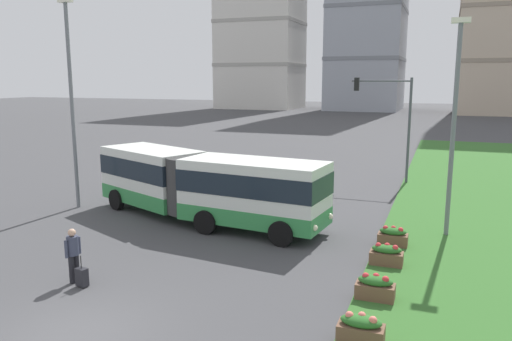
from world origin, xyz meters
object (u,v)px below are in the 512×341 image
(flower_planter_3, at_px, (393,236))
(traffic_light_far_right, at_px, (391,112))
(articulated_bus, at_px, (202,185))
(pedestrian_crossing, at_px, (73,252))
(flower_planter_2, at_px, (386,255))
(streetlight_left, at_px, (71,97))
(rolling_suitcase, at_px, (82,277))
(flower_planter_1, at_px, (375,287))
(apartment_tower_west, at_px, (261,3))
(streetlight_median, at_px, (454,120))
(flower_planter_0, at_px, (361,329))

(flower_planter_3, distance_m, traffic_light_far_right, 13.09)
(articulated_bus, bearing_deg, pedestrian_crossing, -94.61)
(flower_planter_2, distance_m, streetlight_left, 16.29)
(rolling_suitcase, bearing_deg, flower_planter_3, 39.93)
(pedestrian_crossing, relative_size, flower_planter_1, 1.58)
(apartment_tower_west, bearing_deg, flower_planter_1, -67.96)
(apartment_tower_west, bearing_deg, rolling_suitcase, -73.11)
(rolling_suitcase, distance_m, streetlight_median, 14.66)
(articulated_bus, distance_m, pedestrian_crossing, 7.72)
(flower_planter_1, bearing_deg, streetlight_left, 159.58)
(articulated_bus, bearing_deg, streetlight_left, -179.65)
(rolling_suitcase, height_order, flower_planter_2, rolling_suitcase)
(pedestrian_crossing, relative_size, flower_planter_0, 1.58)
(articulated_bus, relative_size, rolling_suitcase, 12.33)
(flower_planter_1, xyz_separation_m, flower_planter_2, (0.00, 2.86, 0.00))
(rolling_suitcase, bearing_deg, streetlight_median, 41.63)
(articulated_bus, height_order, flower_planter_3, articulated_bus)
(flower_planter_2, xyz_separation_m, streetlight_median, (1.90, 4.28, 4.30))
(flower_planter_3, relative_size, traffic_light_far_right, 0.17)
(flower_planter_2, xyz_separation_m, flower_planter_3, (0.00, 2.14, 0.00))
(pedestrian_crossing, relative_size, streetlight_median, 0.20)
(flower_planter_3, relative_size, streetlight_median, 0.13)
(rolling_suitcase, xyz_separation_m, traffic_light_far_right, (7.04, 19.56, 4.02))
(flower_planter_0, xyz_separation_m, streetlight_left, (-15.25, 8.27, 5.01))
(rolling_suitcase, xyz_separation_m, flower_planter_0, (8.55, -0.44, 0.11))
(articulated_bus, distance_m, rolling_suitcase, 7.98)
(flower_planter_0, bearing_deg, traffic_light_far_right, 94.31)
(apartment_tower_west, bearing_deg, flower_planter_2, -67.31)
(rolling_suitcase, height_order, traffic_light_far_right, traffic_light_far_right)
(traffic_light_far_right, bearing_deg, apartment_tower_west, 115.66)
(pedestrian_crossing, bearing_deg, flower_planter_1, 12.20)
(flower_planter_2, bearing_deg, streetlight_left, 169.55)
(articulated_bus, height_order, flower_planter_2, articulated_bus)
(streetlight_left, bearing_deg, apartment_tower_west, 104.18)
(pedestrian_crossing, bearing_deg, traffic_light_far_right, 68.85)
(flower_planter_1, distance_m, flower_planter_2, 2.86)
(articulated_bus, xyz_separation_m, flower_planter_3, (8.38, -0.71, -1.23))
(rolling_suitcase, bearing_deg, traffic_light_far_right, 70.21)
(flower_planter_1, distance_m, traffic_light_far_right, 17.91)
(flower_planter_1, distance_m, streetlight_median, 8.55)
(traffic_light_far_right, relative_size, streetlight_median, 0.74)
(flower_planter_0, distance_m, flower_planter_1, 2.59)
(apartment_tower_west, bearing_deg, articulated_bus, -71.55)
(flower_planter_3, xyz_separation_m, apartment_tower_west, (-36.75, 85.75, 21.93))
(flower_planter_3, bearing_deg, apartment_tower_west, 113.20)
(streetlight_median, height_order, apartment_tower_west, apartment_tower_west)
(streetlight_median, bearing_deg, traffic_light_far_right, 108.36)
(flower_planter_0, bearing_deg, streetlight_median, 78.95)
(articulated_bus, relative_size, flower_planter_0, 10.87)
(flower_planter_1, xyz_separation_m, apartment_tower_west, (-36.75, 90.76, 21.93))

